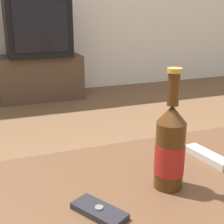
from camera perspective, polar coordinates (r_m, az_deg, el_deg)
coffee_table at (r=0.76m, az=6.97°, el=-19.52°), size 1.33×0.63×0.46m
tv_stand at (r=3.36m, az=-12.97°, el=6.24°), size 0.83×0.44×0.45m
television at (r=3.29m, az=-13.58°, el=15.06°), size 0.61×0.55×0.59m
beer_bottle at (r=0.73m, az=10.56°, el=-6.46°), size 0.07×0.07×0.28m
cell_phone at (r=0.67m, az=-2.36°, el=-17.65°), size 0.10×0.13×0.02m
remote_control at (r=0.92m, az=17.06°, el=-7.76°), size 0.06×0.15×0.02m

